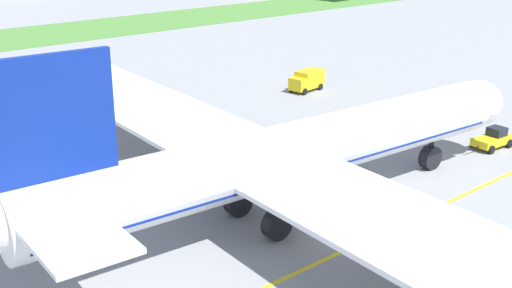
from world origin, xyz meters
name	(u,v)px	position (x,y,z in m)	size (l,w,h in m)	color
ground_plane	(344,236)	(0.00, 0.00, 0.00)	(600.00, 600.00, 0.00)	gray
apron_taxi_line	(360,243)	(0.00, -1.62, 0.00)	(280.00, 0.36, 0.01)	yellow
airliner_foreground	(285,156)	(-1.35, 5.37, 5.31)	(53.85, 86.95, 15.64)	white
pushback_tug	(493,139)	(26.80, 3.43, 0.98)	(6.44, 2.76, 2.14)	yellow
service_truck_fuel_bowser	(307,80)	(28.48, 32.96, 1.53)	(5.73, 3.27, 2.82)	yellow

